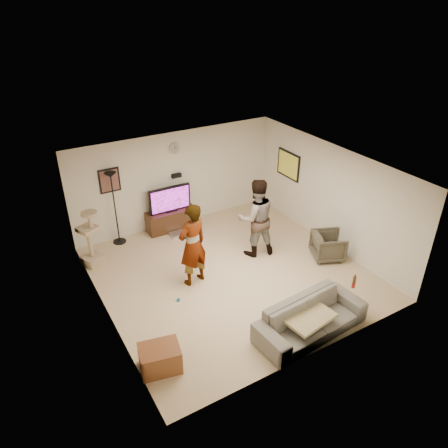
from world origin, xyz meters
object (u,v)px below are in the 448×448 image
tv (170,199)px  side_table (160,358)px  tv_stand (171,220)px  beer_bottle (354,282)px  person_left (193,245)px  armchair (328,246)px  floor_lamp (115,209)px  sofa (311,318)px  person_right (256,218)px  cat_tree (89,238)px

tv → side_table: 4.75m
tv_stand → beer_bottle: beer_bottle is taller
person_left → armchair: (3.13, -0.75, -0.61)m
tv_stand → floor_lamp: 1.55m
beer_bottle → sofa: bearing=180.0°
person_left → side_table: person_left is taller
tv_stand → person_right: 2.50m
sofa → armchair: 2.61m
person_right → tv: bearing=-45.5°
cat_tree → beer_bottle: size_ratio=5.35×
person_right → floor_lamp: bearing=-25.1°
floor_lamp → side_table: (-0.69, -4.26, -0.71)m
person_left → armchair: size_ratio=2.64×
sofa → beer_bottle: 1.09m
person_right → tv_stand: bearing=-45.5°
tv_stand → tv: 0.60m
floor_lamp → sofa: 5.29m
sofa → side_table: (-2.72, 0.59, -0.09)m
person_right → beer_bottle: (0.37, -2.74, -0.19)m
person_left → person_right: person_right is taller
sofa → person_left: bearing=110.6°
tv_stand → tv: size_ratio=1.16×
tv_stand → floor_lamp: (-1.41, 0.04, 0.66)m
tv → person_left: 2.41m
armchair → person_right: bearing=76.4°
person_right → armchair: bearing=156.2°
person_left → beer_bottle: bearing=118.9°
person_left → tv_stand: bearing=-114.9°
tv_stand → person_right: person_right is taller
armchair → beer_bottle: bearing=173.7°
person_left → side_table: bearing=37.6°
tv_stand → armchair: (2.60, -3.10, 0.05)m
sofa → person_right: bearing=72.8°
tv_stand → person_right: size_ratio=0.68×
armchair → sofa: bearing=154.5°
tv → cat_tree: size_ratio=0.83×
tv → armchair: bearing=-50.1°
tv_stand → sofa: sofa is taller
tv → cat_tree: 2.30m
beer_bottle → person_right: bearing=97.8°
tv → sofa: bearing=-82.7°
tv → tv_stand: bearing=0.0°
tv_stand → armchair: 4.05m
floor_lamp → armchair: bearing=-38.2°
person_right → armchair: (1.36, -1.04, -0.63)m
cat_tree → floor_lamp: bearing=36.1°
tv_stand → side_table: bearing=-116.5°
sofa → cat_tree: bearing=119.3°
floor_lamp → person_left: size_ratio=1.00×
cat_tree → person_right: bearing=-23.6°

